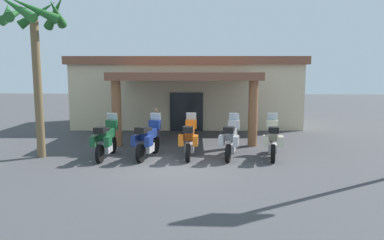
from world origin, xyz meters
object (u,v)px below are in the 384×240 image
at_px(motel_building, 187,91).
at_px(motorcycle_green, 106,140).
at_px(motorcycle_orange, 190,139).
at_px(motorcycle_cream, 273,139).
at_px(pedestrian, 156,122).
at_px(motorcycle_silver, 231,139).
at_px(motorcycle_blue, 148,139).
at_px(palm_tree_roadside, 34,30).

relative_size(motel_building, motorcycle_green, 6.10).
relative_size(motel_building, motorcycle_orange, 6.10).
distance_m(motorcycle_cream, pedestrian, 5.44).
bearing_deg(pedestrian, motorcycle_silver, -171.13).
relative_size(motorcycle_orange, motorcycle_silver, 1.01).
bearing_deg(motorcycle_blue, motorcycle_orange, -72.75).
distance_m(motorcycle_blue, motorcycle_orange, 1.57).
xyz_separation_m(pedestrian, palm_tree_roadside, (-4.01, -2.88, 3.78)).
xyz_separation_m(motorcycle_cream, pedestrian, (-4.77, 2.60, 0.24)).
relative_size(motorcycle_green, motorcycle_silver, 1.01).
height_order(motorcycle_blue, motorcycle_orange, same).
bearing_deg(motorcycle_cream, motorcycle_silver, 99.79).
bearing_deg(motorcycle_silver, motorcycle_green, 104.57).
relative_size(motel_building, pedestrian, 8.25).
distance_m(motel_building, motorcycle_orange, 8.52).
height_order(motorcycle_green, motorcycle_silver, same).
height_order(motorcycle_orange, pedestrian, pedestrian).
distance_m(motel_building, pedestrian, 5.97).
bearing_deg(motel_building, motorcycle_orange, -88.39).
relative_size(motorcycle_silver, palm_tree_roadside, 0.36).
relative_size(motorcycle_green, motorcycle_cream, 1.00).
xyz_separation_m(motorcycle_orange, motorcycle_silver, (1.56, -0.01, 0.00)).
bearing_deg(motorcycle_blue, palm_tree_roadside, 102.38).
distance_m(motorcycle_green, motorcycle_cream, 6.26).
distance_m(motorcycle_green, palm_tree_roadside, 4.75).
bearing_deg(pedestrian, motel_building, -52.30).
xyz_separation_m(motorcycle_orange, motorcycle_cream, (3.13, 0.03, 0.00)).
bearing_deg(pedestrian, motorcycle_cream, -160.27).
height_order(motorcycle_silver, pedestrian, pedestrian).
bearing_deg(motel_building, palm_tree_roadside, -122.78).
relative_size(motorcycle_cream, pedestrian, 1.35).
xyz_separation_m(motorcycle_silver, motorcycle_cream, (1.56, 0.04, 0.00)).
bearing_deg(motorcycle_silver, palm_tree_roadside, 103.26).
relative_size(motorcycle_silver, pedestrian, 1.34).
distance_m(motorcycle_blue, motorcycle_cream, 4.69).
xyz_separation_m(motorcycle_silver, palm_tree_roadside, (-7.22, -0.24, 4.02)).
bearing_deg(palm_tree_roadside, motorcycle_green, -0.52).
bearing_deg(motorcycle_orange, motorcycle_blue, 97.66).
height_order(motorcycle_green, motorcycle_cream, same).
height_order(motel_building, pedestrian, motel_building).
bearing_deg(motel_building, motorcycle_silver, -78.03).
bearing_deg(motorcycle_green, motorcycle_orange, -83.41).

